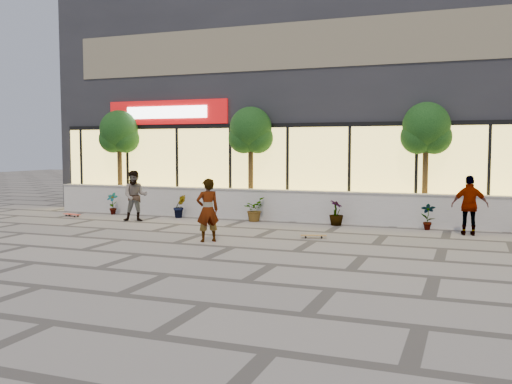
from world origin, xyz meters
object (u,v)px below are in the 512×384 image
(skater_left, at_px, (135,196))
(skateboard_left, at_px, (72,214))
(skater_right_near, at_px, (470,205))
(tree_midwest, at_px, (251,133))
(tree_west, at_px, (119,134))
(skater_center, at_px, (208,210))
(tree_mideast, at_px, (426,131))
(skateboard_center, at_px, (314,236))

(skater_left, xyz_separation_m, skateboard_left, (-2.84, 0.29, -0.77))
(skater_right_near, xyz_separation_m, skateboard_left, (-13.34, -0.40, -0.77))
(tree_midwest, height_order, skater_right_near, tree_midwest)
(tree_west, height_order, skater_center, tree_west)
(tree_mideast, bearing_deg, skater_left, -163.98)
(tree_west, distance_m, tree_mideast, 11.50)
(skater_right_near, bearing_deg, tree_midwest, -20.72)
(tree_mideast, xyz_separation_m, skateboard_left, (-11.97, -2.33, -2.91))
(skater_left, bearing_deg, skateboard_left, 148.44)
(tree_midwest, height_order, skater_center, tree_midwest)
(tree_mideast, height_order, skater_right_near, tree_mideast)
(skater_center, bearing_deg, skateboard_left, -67.31)
(skater_left, bearing_deg, tree_west, 106.37)
(skater_left, bearing_deg, skater_right_near, -21.89)
(skater_center, bearing_deg, skater_left, -77.99)
(tree_mideast, bearing_deg, skateboard_center, -123.23)
(skater_center, relative_size, skater_left, 0.98)
(tree_mideast, bearing_deg, skater_right_near, -54.74)
(skater_right_near, bearing_deg, skater_center, 23.13)
(tree_midwest, bearing_deg, skater_right_near, -14.70)
(tree_mideast, relative_size, skater_center, 2.35)
(tree_west, bearing_deg, tree_midwest, 0.00)
(tree_midwest, height_order, skateboard_left, tree_midwest)
(skateboard_left, bearing_deg, tree_midwest, 35.88)
(tree_midwest, xyz_separation_m, skater_left, (-3.14, -2.62, -2.13))
(tree_west, relative_size, tree_mideast, 1.00)
(tree_west, relative_size, skater_left, 2.30)
(tree_west, distance_m, skateboard_left, 3.76)
(skater_right_near, relative_size, skateboard_center, 2.32)
(tree_west, xyz_separation_m, tree_mideast, (11.50, 0.00, 0.00))
(skateboard_left, bearing_deg, tree_mideast, 25.58)
(tree_midwest, distance_m, skater_left, 4.61)
(skater_right_near, bearing_deg, skateboard_center, 21.26)
(skateboard_center, bearing_deg, skateboard_left, 153.26)
(skateboard_center, bearing_deg, skater_center, -164.69)
(skateboard_left, bearing_deg, skater_left, 8.66)
(tree_midwest, xyz_separation_m, tree_mideast, (6.00, 0.00, 0.00))
(tree_midwest, height_order, skateboard_center, tree_midwest)
(tree_midwest, bearing_deg, skater_center, -80.47)
(skater_center, height_order, skateboard_center, skater_center)
(tree_mideast, bearing_deg, tree_midwest, 180.00)
(skater_left, bearing_deg, skateboard_center, -37.42)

